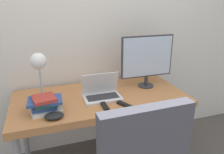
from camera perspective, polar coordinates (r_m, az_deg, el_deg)
The scene contains 9 objects.
wall_back at distance 2.22m, azimuth -6.39°, elevation 12.89°, with size 8.00×0.05×2.60m.
desk at distance 1.99m, azimuth -2.99°, elevation -6.58°, with size 1.52×0.73×0.74m.
laptop at distance 1.91m, azimuth -2.84°, elevation -4.17°, with size 0.32×0.21×0.22m.
monitor at distance 2.11m, azimuth 9.17°, elevation 4.82°, with size 0.52×0.15×0.50m.
desk_lamp at distance 1.76m, azimuth -18.51°, elevation 2.32°, with size 0.14×0.30×0.44m.
book_stack at distance 1.75m, azimuth -17.07°, elevation -6.76°, with size 0.26×0.24×0.13m.
tv_remote at distance 1.76m, azimuth -1.91°, elevation -7.62°, with size 0.04×0.13×0.02m.
media_remote at distance 1.78m, azimuth 3.47°, elevation -7.30°, with size 0.11×0.16×0.02m.
game_controller at distance 1.66m, azimuth -14.88°, elevation -9.74°, with size 0.14×0.11×0.04m.
Camera 1 is at (-0.47, -1.36, 1.56)m, focal length 35.00 mm.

